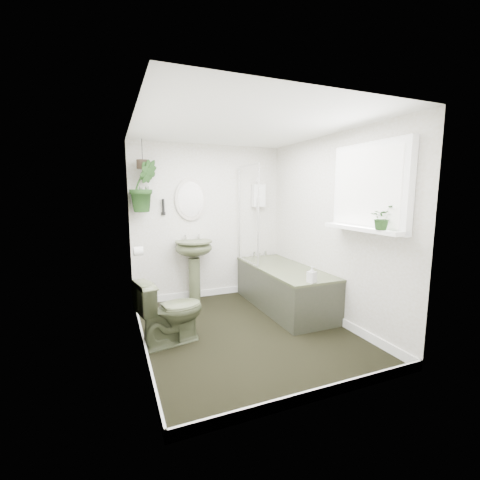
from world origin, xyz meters
name	(u,v)px	position (x,y,z in m)	size (l,w,h in m)	color
floor	(245,331)	(0.00, 0.00, -0.01)	(2.30, 2.80, 0.02)	black
ceiling	(245,125)	(0.00, 0.00, 2.31)	(2.30, 2.80, 0.02)	white
wall_back	(209,222)	(0.00, 1.41, 1.15)	(2.30, 0.02, 2.30)	white
wall_front	(322,256)	(0.00, -1.41, 1.15)	(2.30, 0.02, 2.30)	white
wall_left	(137,239)	(-1.16, 0.00, 1.15)	(0.02, 2.80, 2.30)	white
wall_right	(330,229)	(1.16, 0.00, 1.15)	(0.02, 2.80, 2.30)	white
skirting	(245,326)	(0.00, 0.00, 0.05)	(2.30, 2.80, 0.10)	white
bathtub	(284,287)	(0.80, 0.50, 0.29)	(0.72, 1.72, 0.58)	#484F34
bath_screen	(248,215)	(0.47, 0.99, 1.28)	(0.04, 0.72, 1.40)	silver
shower_box	(259,196)	(0.80, 1.34, 1.55)	(0.20, 0.10, 0.35)	white
oval_mirror	(191,199)	(-0.28, 1.37, 1.50)	(0.46, 0.03, 0.62)	beige
wall_sconce	(163,207)	(-0.68, 1.36, 1.40)	(0.04, 0.04, 0.22)	black
toilet_roll_holder	(138,251)	(-1.10, 0.70, 0.90)	(0.11, 0.11, 0.11)	white
window_recess	(370,187)	(1.09, -0.70, 1.65)	(0.08, 1.00, 0.90)	white
window_sill	(362,229)	(1.02, -0.70, 1.23)	(0.18, 1.00, 0.04)	white
window_blinds	(366,187)	(1.04, -0.70, 1.65)	(0.01, 0.86, 0.76)	white
toilet	(171,311)	(-0.85, 0.01, 0.36)	(0.40, 0.70, 0.71)	#484F34
pedestal_sink	(194,271)	(-0.28, 1.24, 0.46)	(0.54, 0.46, 0.91)	#484F34
sill_plant	(382,218)	(0.97, -1.00, 1.37)	(0.21, 0.18, 0.23)	black
hanging_plant	(144,186)	(-0.95, 1.25, 1.68)	(0.38, 0.31, 0.69)	black
soap_bottle	(312,274)	(0.71, -0.29, 0.67)	(0.09, 0.09, 0.19)	black
hanging_pot	(143,164)	(-0.95, 1.25, 1.97)	(0.16, 0.16, 0.12)	#2E231A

